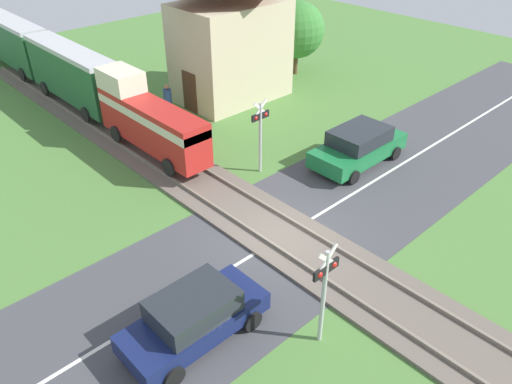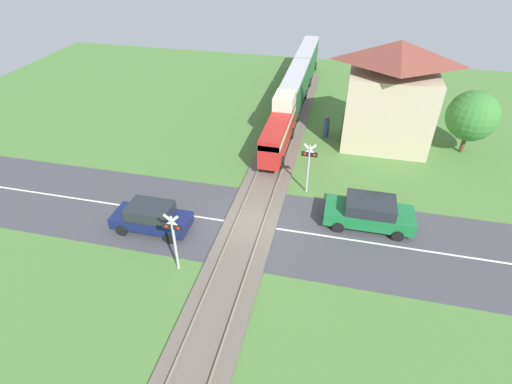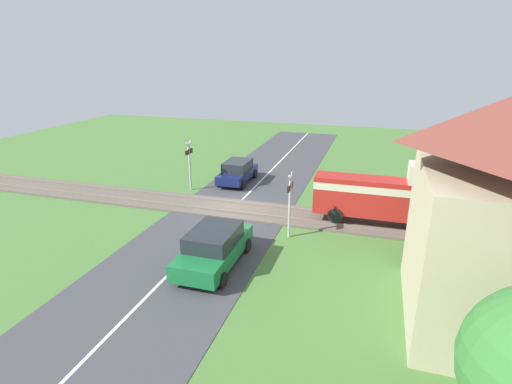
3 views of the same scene
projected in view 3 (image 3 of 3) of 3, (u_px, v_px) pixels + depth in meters
ground_plane at (233, 210)px, 22.49m from camera, size 60.00×60.00×0.00m
road_surface at (233, 210)px, 22.48m from camera, size 48.00×6.40×0.02m
track_bed at (233, 209)px, 22.46m from camera, size 2.80×48.00×0.24m
car_near_crossing at (238, 171)px, 27.05m from camera, size 4.03×1.85×1.50m
car_far_side at (214, 247)px, 16.36m from camera, size 4.55×2.08×1.61m
crossing_signal_west_approach at (189, 159)px, 25.14m from camera, size 0.90×0.18×3.19m
crossing_signal_east_approach at (290, 197)px, 18.50m from camera, size 0.90×0.18×3.19m
station_building at (485, 222)px, 12.02m from camera, size 6.12×4.18×7.22m
pedestrian_by_station at (460, 247)px, 16.44m from camera, size 0.41×0.41×1.68m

